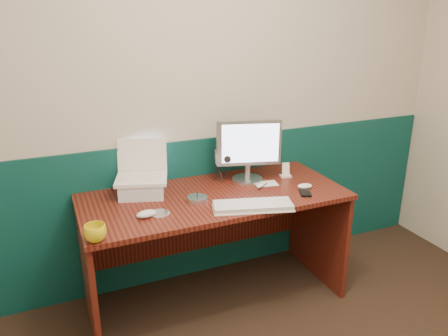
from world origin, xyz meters
name	(u,v)px	position (x,y,z in m)	size (l,w,h in m)	color
back_wall	(217,100)	(0.00, 1.75, 1.25)	(3.50, 0.04, 2.50)	beige
wainscot	(218,205)	(0.00, 1.74, 0.50)	(3.48, 0.02, 1.00)	#08372B
desk	(215,249)	(-0.17, 1.38, 0.38)	(1.60, 0.70, 0.75)	#38100A
laptop_riser	(142,188)	(-0.57, 1.55, 0.80)	(0.26, 0.22, 0.09)	silver
laptop	(140,161)	(-0.57, 1.55, 0.97)	(0.30, 0.23, 0.25)	white
monitor	(248,151)	(0.12, 1.51, 0.96)	(0.41, 0.12, 0.41)	#B4B4B9
keyboard	(253,206)	(-0.04, 1.11, 0.76)	(0.44, 0.15, 0.03)	silver
mouse_right	(305,186)	(0.39, 1.25, 0.77)	(0.10, 0.06, 0.03)	white
mouse_left	(146,214)	(-0.62, 1.24, 0.77)	(0.11, 0.07, 0.04)	silver
mug	(95,233)	(-0.91, 1.07, 0.79)	(0.11, 0.11, 0.09)	yellow
camcorder	(221,167)	(-0.05, 1.58, 0.85)	(0.09, 0.13, 0.19)	#B8B7BC
cd_spindle	(197,199)	(-0.30, 1.33, 0.76)	(0.12, 0.12, 0.02)	silver
cd_loose_a	(159,213)	(-0.55, 1.25, 0.75)	(0.12, 0.12, 0.00)	silver
pen	(263,186)	(0.16, 1.37, 0.75)	(0.01, 0.01, 0.13)	black
papers	(266,184)	(0.20, 1.41, 0.75)	(0.14, 0.10, 0.00)	silver
dock	(285,176)	(0.38, 1.47, 0.76)	(0.07, 0.05, 0.01)	white
music_player	(286,169)	(0.38, 1.47, 0.81)	(0.05, 0.01, 0.09)	white
pda	(305,193)	(0.34, 1.17, 0.76)	(0.06, 0.11, 0.01)	black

